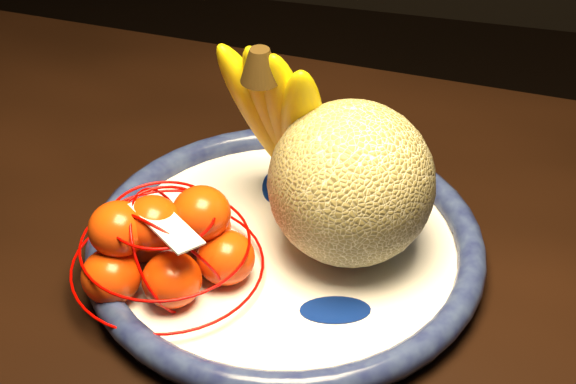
% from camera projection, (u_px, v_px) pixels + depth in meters
% --- Properties ---
extents(fruit_bowl, '(0.37, 0.37, 0.03)m').
position_uv_depth(fruit_bowl, '(285.00, 246.00, 0.82)').
color(fruit_bowl, white).
rests_on(fruit_bowl, dining_table).
extents(cantaloupe, '(0.15, 0.15, 0.15)m').
position_uv_depth(cantaloupe, '(351.00, 183.00, 0.77)').
color(cantaloupe, olive).
rests_on(cantaloupe, fruit_bowl).
extents(banana_bunch, '(0.13, 0.13, 0.20)m').
position_uv_depth(banana_bunch, '(285.00, 115.00, 0.81)').
color(banana_bunch, '#E2C201').
rests_on(banana_bunch, fruit_bowl).
extents(mandarin_bag, '(0.22, 0.22, 0.11)m').
position_uv_depth(mandarin_bag, '(166.00, 244.00, 0.76)').
color(mandarin_bag, '#FF3D00').
rests_on(mandarin_bag, fruit_bowl).
extents(price_tag, '(0.07, 0.06, 0.01)m').
position_uv_depth(price_tag, '(166.00, 224.00, 0.73)').
color(price_tag, white).
rests_on(price_tag, mandarin_bag).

